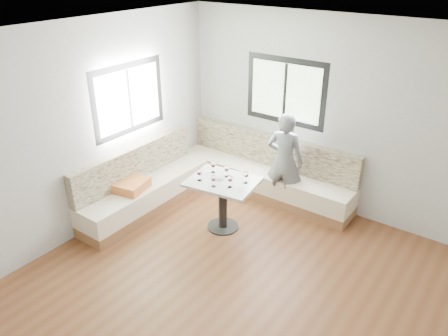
{
  "coord_description": "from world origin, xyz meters",
  "views": [
    {
      "loc": [
        2.02,
        -3.06,
        3.47
      ],
      "look_at": [
        -1.06,
        1.19,
        0.87
      ],
      "focal_mm": 35.0,
      "sensor_mm": 36.0,
      "label": 1
    }
  ],
  "objects": [
    {
      "name": "wine_glass_a",
      "position": [
        -1.27,
        0.91,
        0.86
      ],
      "size": [
        0.08,
        0.08,
        0.17
      ],
      "color": "white",
      "rests_on": "table"
    },
    {
      "name": "wine_glass_c",
      "position": [
        -0.83,
        0.99,
        0.86
      ],
      "size": [
        0.08,
        0.08,
        0.17
      ],
      "color": "white",
      "rests_on": "table"
    },
    {
      "name": "wine_glass_e",
      "position": [
        -0.73,
        1.21,
        0.86
      ],
      "size": [
        0.08,
        0.08,
        0.17
      ],
      "color": "white",
      "rests_on": "table"
    },
    {
      "name": "banquette",
      "position": [
        -1.59,
        1.62,
        0.33
      ],
      "size": [
        2.92,
        2.8,
        0.95
      ],
      "color": "brown",
      "rests_on": "ground"
    },
    {
      "name": "wine_glass_b",
      "position": [
        -1.01,
        0.88,
        0.86
      ],
      "size": [
        0.08,
        0.08,
        0.17
      ],
      "color": "white",
      "rests_on": "table"
    },
    {
      "name": "wine_glass_f",
      "position": [
        -1.26,
        1.2,
        0.86
      ],
      "size": [
        0.08,
        0.08,
        0.17
      ],
      "color": "white",
      "rests_on": "table"
    },
    {
      "name": "olive_ramekin",
      "position": [
        -1.06,
        1.1,
        0.76
      ],
      "size": [
        0.11,
        0.11,
        0.04
      ],
      "color": "white",
      "rests_on": "table"
    },
    {
      "name": "wine_glass_d",
      "position": [
        -1.04,
        1.21,
        0.86
      ],
      "size": [
        0.08,
        0.08,
        0.17
      ],
      "color": "white",
      "rests_on": "table"
    },
    {
      "name": "table",
      "position": [
        -1.01,
        1.09,
        0.55
      ],
      "size": [
        0.99,
        0.82,
        0.74
      ],
      "rotation": [
        0.0,
        0.0,
        0.15
      ],
      "color": "black",
      "rests_on": "ground"
    },
    {
      "name": "person",
      "position": [
        -0.63,
        2.1,
        0.74
      ],
      "size": [
        0.59,
        0.44,
        1.49
      ],
      "primitive_type": "imported",
      "rotation": [
        0.0,
        0.0,
        3.3
      ],
      "color": "slate",
      "rests_on": "ground"
    },
    {
      "name": "room",
      "position": [
        -0.08,
        0.08,
        1.41
      ],
      "size": [
        5.01,
        5.01,
        2.81
      ],
      "color": "brown",
      "rests_on": "ground"
    }
  ]
}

